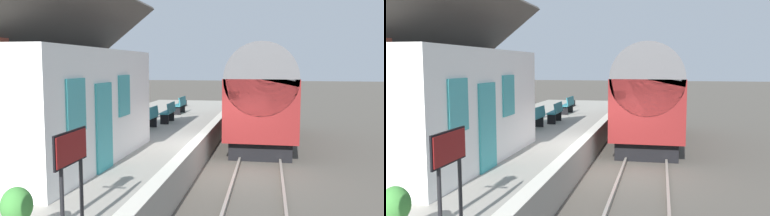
% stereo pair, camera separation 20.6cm
% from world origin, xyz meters
% --- Properties ---
extents(ground_plane, '(160.00, 160.00, 0.00)m').
position_xyz_m(ground_plane, '(0.00, 0.00, 0.00)').
color(ground_plane, '#4C473F').
extents(platform, '(32.00, 5.69, 0.97)m').
position_xyz_m(platform, '(0.00, 3.85, 0.49)').
color(platform, gray).
rests_on(platform, ground).
extents(platform_edge_coping, '(32.00, 0.36, 0.02)m').
position_xyz_m(platform_edge_coping, '(0.00, 1.18, 0.98)').
color(platform_edge_coping, beige).
rests_on(platform_edge_coping, platform).
extents(rail_near, '(52.00, 0.08, 0.14)m').
position_xyz_m(rail_near, '(0.00, -1.62, 0.07)').
color(rail_near, gray).
rests_on(rail_near, ground).
extents(rail_far, '(52.00, 0.08, 0.14)m').
position_xyz_m(rail_far, '(0.00, -0.18, 0.07)').
color(rail_far, gray).
rests_on(rail_far, ground).
extents(train, '(8.77, 2.73, 4.32)m').
position_xyz_m(train, '(5.93, -0.90, 2.21)').
color(train, black).
rests_on(train, ground).
extents(station_building, '(6.88, 3.77, 5.70)m').
position_xyz_m(station_building, '(-3.06, 4.44, 2.57)').
color(station_building, white).
rests_on(station_building, platform).
extents(bench_near_building, '(1.42, 0.49, 0.88)m').
position_xyz_m(bench_near_building, '(2.61, 3.43, 1.45)').
color(bench_near_building, '#26727F').
rests_on(bench_near_building, platform).
extents(bench_platform_end, '(1.41, 0.46, 0.88)m').
position_xyz_m(bench_platform_end, '(7.91, 3.34, 1.45)').
color(bench_platform_end, '#26727F').
rests_on(bench_platform_end, platform).
extents(bench_mid_platform, '(1.41, 0.46, 0.88)m').
position_xyz_m(bench_mid_platform, '(4.59, 3.14, 1.45)').
color(bench_mid_platform, '#26727F').
rests_on(bench_mid_platform, platform).
extents(planter_edge_far, '(0.44, 0.44, 0.81)m').
position_xyz_m(planter_edge_far, '(-7.68, 2.29, 1.37)').
color(planter_edge_far, gray).
rests_on(planter_edge_far, platform).
extents(planter_under_sign, '(0.90, 0.32, 0.61)m').
position_xyz_m(planter_under_sign, '(11.56, 3.99, 1.26)').
color(planter_under_sign, black).
rests_on(planter_under_sign, platform).
extents(station_sign_board, '(0.96, 0.06, 1.57)m').
position_xyz_m(station_sign_board, '(-7.28, 1.65, 2.16)').
color(station_sign_board, black).
rests_on(station_sign_board, platform).
extents(tree_mid_background, '(4.13, 3.94, 7.23)m').
position_xyz_m(tree_mid_background, '(13.08, 11.95, 5.00)').
color(tree_mid_background, '#4C3828').
rests_on(tree_mid_background, ground).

